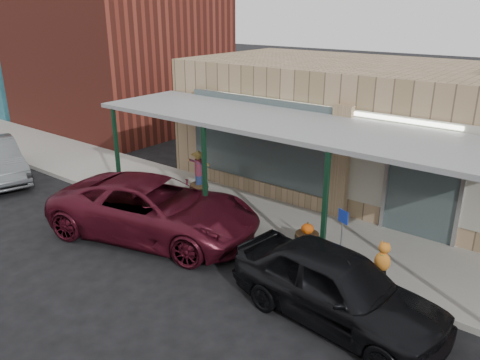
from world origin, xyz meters
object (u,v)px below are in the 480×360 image
Objects in this scene: barrel_scarecrow at (199,180)px; handicap_sign at (342,231)px; barrel_pumpkin at (307,239)px; car_maroon at (155,209)px; parked_sedan at (337,286)px.

handicap_sign is (5.66, -1.33, 0.44)m from barrel_scarecrow.
car_maroon is at bearing -155.95° from barrel_pumpkin.
car_maroon is at bearing -142.60° from handicap_sign.
barrel_pumpkin is 0.12× the size of car_maroon.
barrel_pumpkin is 1.37m from handicap_sign.
barrel_scarecrow is at bearing -170.53° from handicap_sign.
handicap_sign is at bearing -90.74° from car_maroon.
parked_sedan is (0.71, -1.61, -0.34)m from handicap_sign.
handicap_sign is (1.11, -0.40, 0.70)m from barrel_pumpkin.
car_maroon is at bearing 93.03° from parked_sedan.
barrel_pumpkin is 0.48× the size of handicap_sign.
barrel_pumpkin is at bearing -177.20° from handicap_sign.
barrel_scarecrow reaches higher than handicap_sign.
car_maroon is (-4.86, -1.27, -0.31)m from handicap_sign.
parked_sedan reaches higher than barrel_pumpkin.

